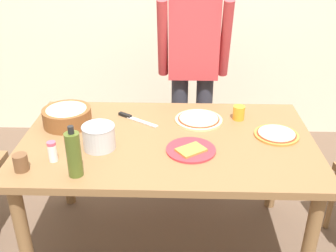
# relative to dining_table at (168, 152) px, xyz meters

# --- Properties ---
(ground) EXTENTS (8.00, 8.00, 0.00)m
(ground) POSITION_rel_dining_table_xyz_m (0.00, 0.00, -0.67)
(ground) COLOR brown
(dining_table) EXTENTS (1.60, 0.96, 0.76)m
(dining_table) POSITION_rel_dining_table_xyz_m (0.00, 0.00, 0.00)
(dining_table) COLOR brown
(dining_table) RESTS_ON ground
(person_cook) EXTENTS (0.49, 0.25, 1.62)m
(person_cook) POSITION_rel_dining_table_xyz_m (0.15, 0.76, 0.27)
(person_cook) COLOR #2D2D38
(person_cook) RESTS_ON ground
(pizza_raw_on_board) EXTENTS (0.28, 0.28, 0.02)m
(pizza_raw_on_board) POSITION_rel_dining_table_xyz_m (0.18, 0.22, 0.10)
(pizza_raw_on_board) COLOR beige
(pizza_raw_on_board) RESTS_ON dining_table
(pizza_cooked_on_tray) EXTENTS (0.25, 0.25, 0.02)m
(pizza_cooked_on_tray) POSITION_rel_dining_table_xyz_m (0.60, 0.05, 0.10)
(pizza_cooked_on_tray) COLOR #C67A33
(pizza_cooked_on_tray) RESTS_ON dining_table
(plate_with_slice) EXTENTS (0.26, 0.26, 0.02)m
(plate_with_slice) POSITION_rel_dining_table_xyz_m (0.12, -0.14, 0.10)
(plate_with_slice) COLOR red
(plate_with_slice) RESTS_ON dining_table
(popcorn_bowl) EXTENTS (0.28, 0.28, 0.11)m
(popcorn_bowl) POSITION_rel_dining_table_xyz_m (-0.59, 0.15, 0.15)
(popcorn_bowl) COLOR brown
(popcorn_bowl) RESTS_ON dining_table
(olive_oil_bottle) EXTENTS (0.07, 0.07, 0.26)m
(olive_oil_bottle) POSITION_rel_dining_table_xyz_m (-0.42, -0.37, 0.20)
(olive_oil_bottle) COLOR #47561E
(olive_oil_bottle) RESTS_ON dining_table
(steel_pot) EXTENTS (0.17, 0.17, 0.13)m
(steel_pot) POSITION_rel_dining_table_xyz_m (-0.35, -0.11, 0.16)
(steel_pot) COLOR #B7B7BC
(steel_pot) RESTS_ON dining_table
(cup_orange) EXTENTS (0.07, 0.07, 0.08)m
(cup_orange) POSITION_rel_dining_table_xyz_m (0.42, 0.25, 0.13)
(cup_orange) COLOR orange
(cup_orange) RESTS_ON dining_table
(cup_small_brown) EXTENTS (0.07, 0.07, 0.08)m
(cup_small_brown) POSITION_rel_dining_table_xyz_m (-0.69, -0.34, 0.13)
(cup_small_brown) COLOR brown
(cup_small_brown) RESTS_ON dining_table
(salt_shaker) EXTENTS (0.04, 0.04, 0.11)m
(salt_shaker) POSITION_rel_dining_table_xyz_m (-0.56, -0.25, 0.14)
(salt_shaker) COLOR white
(salt_shaker) RESTS_ON dining_table
(chef_knife) EXTENTS (0.25, 0.18, 0.02)m
(chef_knife) POSITION_rel_dining_table_xyz_m (-0.22, 0.23, 0.10)
(chef_knife) COLOR silver
(chef_knife) RESTS_ON dining_table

